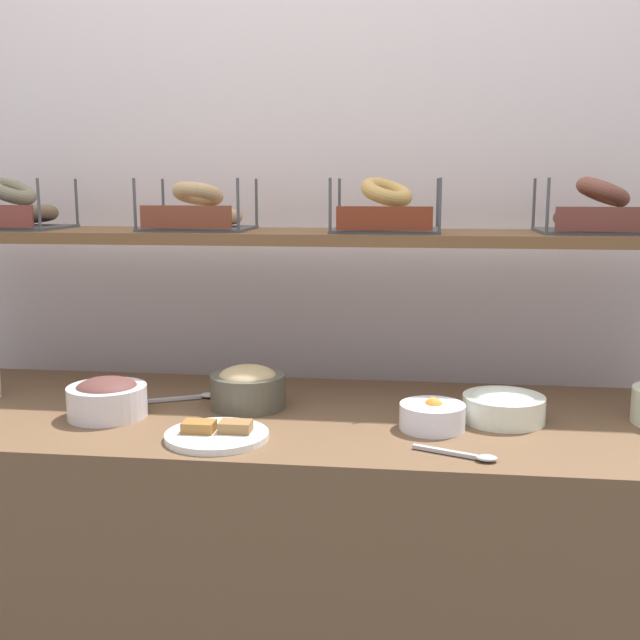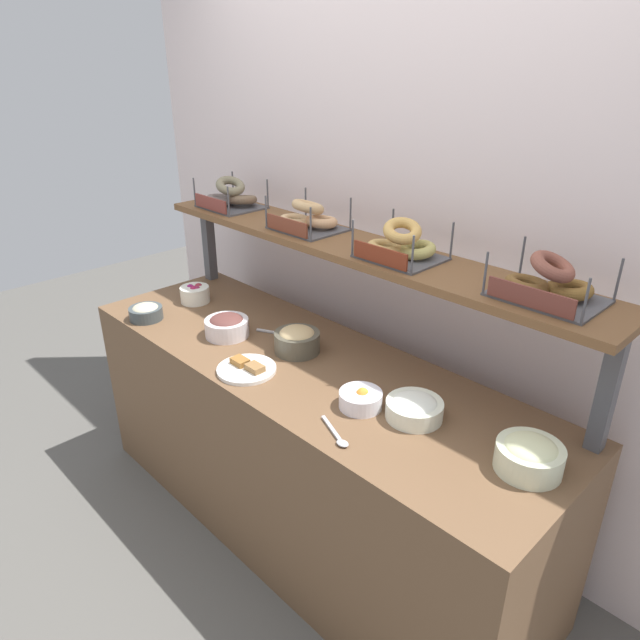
# 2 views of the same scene
# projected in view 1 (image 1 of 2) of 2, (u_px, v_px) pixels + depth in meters

# --- Properties ---
(back_wall) EXTENTS (3.39, 0.06, 2.40)m
(back_wall) POSITION_uv_depth(u_px,v_px,m) (309.00, 252.00, 2.37)
(back_wall) COLOR silver
(back_wall) RESTS_ON ground_plane
(deli_counter) EXTENTS (2.19, 0.70, 0.85)m
(deli_counter) POSITION_uv_depth(u_px,v_px,m) (279.00, 573.00, 1.97)
(deli_counter) COLOR brown
(deli_counter) RESTS_ON ground_plane
(upper_shelf) EXTENTS (2.15, 0.32, 0.03)m
(upper_shelf) POSITION_uv_depth(u_px,v_px,m) (294.00, 236.00, 2.09)
(upper_shelf) COLOR brown
(upper_shelf) RESTS_ON shelf_riser_left
(bowl_hummus) EXTENTS (0.19, 0.19, 0.11)m
(bowl_hummus) POSITION_uv_depth(u_px,v_px,m) (248.00, 387.00, 1.93)
(bowl_hummus) COLOR #524D3F
(bowl_hummus) RESTS_ON deli_counter
(bowl_chocolate_spread) EXTENTS (0.19, 0.19, 0.10)m
(bowl_chocolate_spread) POSITION_uv_depth(u_px,v_px,m) (107.00, 398.00, 1.85)
(bowl_chocolate_spread) COLOR white
(bowl_chocolate_spread) RESTS_ON deli_counter
(bowl_fruit_salad) EXTENTS (0.15, 0.15, 0.07)m
(bowl_fruit_salad) POSITION_uv_depth(u_px,v_px,m) (432.00, 415.00, 1.76)
(bowl_fruit_salad) COLOR white
(bowl_fruit_salad) RESTS_ON deli_counter
(bowl_cream_cheese) EXTENTS (0.19, 0.19, 0.08)m
(bowl_cream_cheese) POSITION_uv_depth(u_px,v_px,m) (504.00, 405.00, 1.82)
(bowl_cream_cheese) COLOR white
(bowl_cream_cheese) RESTS_ON deli_counter
(serving_plate_white) EXTENTS (0.23, 0.23, 0.04)m
(serving_plate_white) POSITION_uv_depth(u_px,v_px,m) (217.00, 434.00, 1.70)
(serving_plate_white) COLOR white
(serving_plate_white) RESTS_ON deli_counter
(serving_spoon_near_plate) EXTENTS (0.17, 0.08, 0.01)m
(serving_spoon_near_plate) POSITION_uv_depth(u_px,v_px,m) (468.00, 455.00, 1.58)
(serving_spoon_near_plate) COLOR #B7B7BC
(serving_spoon_near_plate) RESTS_ON deli_counter
(serving_spoon_by_edge) EXTENTS (0.17, 0.09, 0.01)m
(serving_spoon_by_edge) POSITION_uv_depth(u_px,v_px,m) (193.00, 397.00, 2.01)
(serving_spoon_by_edge) COLOR #B7B7BC
(serving_spoon_by_edge) RESTS_ON deli_counter
(bagel_basket_poppy) EXTENTS (0.29, 0.26, 0.15)m
(bagel_basket_poppy) POSITION_uv_depth(u_px,v_px,m) (11.00, 211.00, 2.17)
(bagel_basket_poppy) COLOR #4C4C51
(bagel_basket_poppy) RESTS_ON upper_shelf
(bagel_basket_plain) EXTENTS (0.29, 0.25, 0.14)m
(bagel_basket_plain) POSITION_uv_depth(u_px,v_px,m) (198.00, 213.00, 2.11)
(bagel_basket_plain) COLOR #4C4C51
(bagel_basket_plain) RESTS_ON upper_shelf
(bagel_basket_sesame) EXTENTS (0.29, 0.26, 0.15)m
(bagel_basket_sesame) POSITION_uv_depth(u_px,v_px,m) (386.00, 214.00, 2.03)
(bagel_basket_sesame) COLOR #4C4C51
(bagel_basket_sesame) RESTS_ON upper_shelf
(bagel_basket_cinnamon_raisin) EXTENTS (0.32, 0.25, 0.15)m
(bagel_basket_cinnamon_raisin) POSITION_uv_depth(u_px,v_px,m) (601.00, 215.00, 1.98)
(bagel_basket_cinnamon_raisin) COLOR #4C4C51
(bagel_basket_cinnamon_raisin) RESTS_ON upper_shelf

